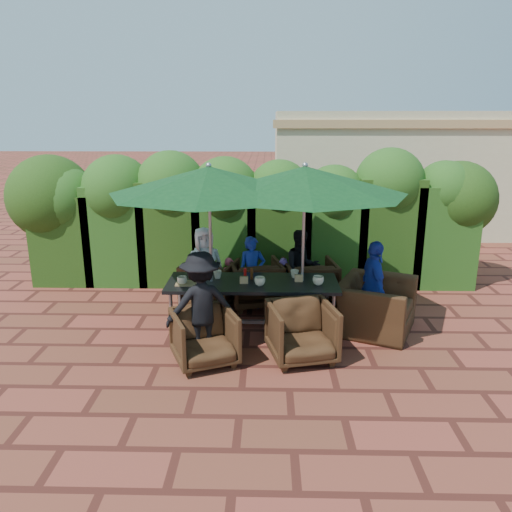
{
  "coord_description": "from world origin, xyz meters",
  "views": [
    {
      "loc": [
        0.29,
        -6.84,
        3.06
      ],
      "look_at": [
        0.12,
        0.4,
        1.04
      ],
      "focal_mm": 35.0,
      "sensor_mm": 36.0,
      "label": 1
    }
  ],
  "objects_px": {
    "umbrella_left": "(209,180)",
    "umbrella_right": "(305,180)",
    "chair_far_left": "(210,281)",
    "chair_near_left": "(204,335)",
    "chair_far_right": "(310,281)",
    "chair_end_right": "(376,298)",
    "chair_far_mid": "(256,281)",
    "chair_near_right": "(302,329)",
    "dining_table": "(253,286)"
  },
  "relations": [
    {
      "from": "umbrella_left",
      "to": "chair_far_right",
      "type": "bearing_deg",
      "value": 33.36
    },
    {
      "from": "umbrella_left",
      "to": "chair_near_right",
      "type": "distance_m",
      "value": 2.39
    },
    {
      "from": "umbrella_right",
      "to": "chair_end_right",
      "type": "relative_size",
      "value": 2.49
    },
    {
      "from": "umbrella_left",
      "to": "chair_far_right",
      "type": "xyz_separation_m",
      "value": [
        1.52,
        1.0,
        -1.79
      ]
    },
    {
      "from": "umbrella_left",
      "to": "chair_far_mid",
      "type": "bearing_deg",
      "value": 57.64
    },
    {
      "from": "dining_table",
      "to": "chair_end_right",
      "type": "height_order",
      "value": "chair_end_right"
    },
    {
      "from": "chair_end_right",
      "to": "umbrella_left",
      "type": "bearing_deg",
      "value": 114.17
    },
    {
      "from": "umbrella_left",
      "to": "chair_end_right",
      "type": "bearing_deg",
      "value": 0.29
    },
    {
      "from": "chair_far_right",
      "to": "chair_near_right",
      "type": "relative_size",
      "value": 1.03
    },
    {
      "from": "umbrella_right",
      "to": "chair_far_right",
      "type": "xyz_separation_m",
      "value": [
        0.19,
        0.96,
        -1.79
      ]
    },
    {
      "from": "chair_near_left",
      "to": "chair_far_left",
      "type": "bearing_deg",
      "value": 71.79
    },
    {
      "from": "dining_table",
      "to": "chair_end_right",
      "type": "relative_size",
      "value": 2.14
    },
    {
      "from": "chair_far_left",
      "to": "chair_far_right",
      "type": "height_order",
      "value": "chair_far_right"
    },
    {
      "from": "chair_near_left",
      "to": "chair_end_right",
      "type": "relative_size",
      "value": 0.67
    },
    {
      "from": "chair_far_right",
      "to": "chair_end_right",
      "type": "height_order",
      "value": "chair_end_right"
    },
    {
      "from": "chair_end_right",
      "to": "chair_far_mid",
      "type": "bearing_deg",
      "value": 85.53
    },
    {
      "from": "chair_far_left",
      "to": "chair_near_right",
      "type": "xyz_separation_m",
      "value": [
        1.41,
        -1.93,
        -0.01
      ]
    },
    {
      "from": "chair_end_right",
      "to": "chair_near_right",
      "type": "bearing_deg",
      "value": 153.71
    },
    {
      "from": "chair_far_left",
      "to": "chair_near_left",
      "type": "relative_size",
      "value": 1.09
    },
    {
      "from": "chair_near_left",
      "to": "chair_near_right",
      "type": "distance_m",
      "value": 1.26
    },
    {
      "from": "umbrella_left",
      "to": "chair_near_left",
      "type": "bearing_deg",
      "value": -88.94
    },
    {
      "from": "chair_far_left",
      "to": "chair_far_mid",
      "type": "distance_m",
      "value": 0.77
    },
    {
      "from": "chair_end_right",
      "to": "chair_far_left",
      "type": "bearing_deg",
      "value": 92.92
    },
    {
      "from": "chair_far_left",
      "to": "chair_near_left",
      "type": "xyz_separation_m",
      "value": [
        0.17,
        -2.07,
        -0.03
      ]
    },
    {
      "from": "umbrella_left",
      "to": "chair_near_left",
      "type": "xyz_separation_m",
      "value": [
        0.02,
        -1.08,
        -1.83
      ]
    },
    {
      "from": "umbrella_left",
      "to": "dining_table",
      "type": "bearing_deg",
      "value": -1.89
    },
    {
      "from": "umbrella_left",
      "to": "chair_far_left",
      "type": "bearing_deg",
      "value": 98.4
    },
    {
      "from": "chair_near_right",
      "to": "chair_far_mid",
      "type": "bearing_deg",
      "value": 95.25
    },
    {
      "from": "umbrella_left",
      "to": "chair_near_left",
      "type": "relative_size",
      "value": 3.65
    },
    {
      "from": "chair_far_mid",
      "to": "chair_near_right",
      "type": "bearing_deg",
      "value": 96.08
    },
    {
      "from": "chair_near_left",
      "to": "umbrella_left",
      "type": "bearing_deg",
      "value": 68.25
    },
    {
      "from": "umbrella_right",
      "to": "chair_near_right",
      "type": "bearing_deg",
      "value": -93.41
    },
    {
      "from": "chair_near_left",
      "to": "chair_near_right",
      "type": "relative_size",
      "value": 0.94
    },
    {
      "from": "chair_end_right",
      "to": "dining_table",
      "type": "bearing_deg",
      "value": 114.9
    },
    {
      "from": "chair_near_right",
      "to": "chair_far_right",
      "type": "bearing_deg",
      "value": 69.14
    },
    {
      "from": "dining_table",
      "to": "chair_near_left",
      "type": "relative_size",
      "value": 3.2
    },
    {
      "from": "chair_far_left",
      "to": "chair_far_mid",
      "type": "relative_size",
      "value": 0.99
    },
    {
      "from": "umbrella_left",
      "to": "chair_far_mid",
      "type": "distance_m",
      "value": 2.13
    },
    {
      "from": "chair_far_left",
      "to": "chair_end_right",
      "type": "bearing_deg",
      "value": 172.69
    },
    {
      "from": "dining_table",
      "to": "umbrella_left",
      "type": "height_order",
      "value": "umbrella_left"
    },
    {
      "from": "dining_table",
      "to": "umbrella_left",
      "type": "distance_m",
      "value": 1.65
    },
    {
      "from": "umbrella_right",
      "to": "chair_far_right",
      "type": "height_order",
      "value": "umbrella_right"
    },
    {
      "from": "umbrella_left",
      "to": "chair_far_right",
      "type": "height_order",
      "value": "umbrella_left"
    },
    {
      "from": "dining_table",
      "to": "chair_far_left",
      "type": "height_order",
      "value": "chair_far_left"
    },
    {
      "from": "umbrella_right",
      "to": "chair_end_right",
      "type": "xyz_separation_m",
      "value": [
        1.08,
        -0.03,
        -1.71
      ]
    },
    {
      "from": "umbrella_right",
      "to": "chair_far_left",
      "type": "xyz_separation_m",
      "value": [
        -1.47,
        0.95,
        -1.79
      ]
    },
    {
      "from": "umbrella_left",
      "to": "umbrella_right",
      "type": "height_order",
      "value": "same"
    },
    {
      "from": "chair_far_left",
      "to": "chair_near_left",
      "type": "height_order",
      "value": "chair_far_left"
    },
    {
      "from": "chair_far_right",
      "to": "chair_end_right",
      "type": "xyz_separation_m",
      "value": [
        0.89,
        -0.99,
        0.08
      ]
    },
    {
      "from": "chair_far_mid",
      "to": "chair_near_left",
      "type": "height_order",
      "value": "chair_far_mid"
    }
  ]
}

